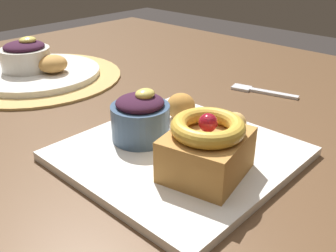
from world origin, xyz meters
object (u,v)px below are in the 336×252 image
Objects in this scene: fork at (259,91)px; fritter_middle at (181,106)px; front_plate at (179,154)px; back_pastry at (53,64)px; cake_slice at (207,147)px; back_plate at (38,73)px; berry_ramekin at (141,118)px; fritter_front at (234,124)px; back_ramekin at (26,56)px.

fritter_middle is at bearing 72.07° from fork.
front_plate is 0.40m from back_pastry.
fritter_middle is 0.21m from fork.
back_pastry reaches higher than front_plate.
back_pastry reaches higher than fork.
cake_slice is 0.44× the size of back_plate.
fork is (0.28, 0.05, -0.00)m from front_plate.
berry_ramekin is at bearing 101.14° from front_plate.
back_plate is at bearing 18.93° from fork.
front_plate is 5.92× the size of fritter_middle.
back_pastry is at bearing 94.22° from fritter_front.
fork is at bearing -57.24° from back_ramekin.
berry_ramekin is at bearing -97.72° from back_plate.
front_plate is 0.09m from fritter_front.
back_pastry is at bearing 80.49° from cake_slice.
fritter_middle reaches higher than back_plate.
berry_ramekin reaches higher than fork.
fritter_front reaches higher than fork.
berry_ramekin is 0.39m from back_ramekin.
back_pastry is (0.06, 0.39, 0.03)m from front_plate.
cake_slice reaches higher than back_pastry.
front_plate is 0.07m from berry_ramekin.
front_plate is 2.72× the size of back_ramekin.
berry_ramekin reaches higher than back_pastry.
fork is at bearing -56.92° from back_plate.
fritter_middle is at bearing 52.50° from cake_slice.
back_pastry is (0.02, -0.04, 0.02)m from back_plate.
back_ramekin reaches higher than front_plate.
back_plate is at bearing 95.86° from fritter_middle.
cake_slice is at bearing -96.83° from back_plate.
front_plate reaches higher than fork.
back_plate reaches higher than front_plate.
berry_ramekin is 1.39× the size of back_pastry.
fork is at bearing 10.08° from front_plate.
fritter_front is at bearing -41.59° from berry_ramekin.
fork is at bearing -56.15° from back_pastry.
cake_slice reaches higher than berry_ramekin.
back_plate is 0.05m from back_pastry.
front_plate is at bearing 71.26° from cake_slice.
berry_ramekin is at bearing -95.90° from back_ramekin.
berry_ramekin is at bearing -177.39° from fritter_middle.
back_pastry is (-0.02, 0.33, 0.00)m from fritter_middle.
fork is (0.26, -0.40, -0.04)m from back_ramekin.
fork is (0.23, -0.34, -0.03)m from back_pastry.
fritter_front is (0.11, 0.03, -0.02)m from cake_slice.
front_plate is 0.45m from back_ramekin.
fritter_front is at bearing -17.17° from front_plate.
cake_slice reaches higher than front_plate.
back_pastry is at bearing 19.71° from fork.
back_plate is 4.41× the size of back_pastry.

